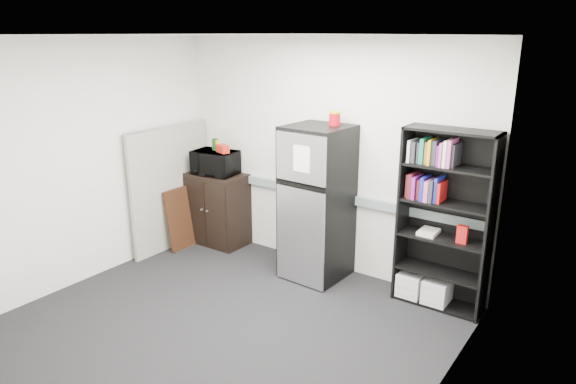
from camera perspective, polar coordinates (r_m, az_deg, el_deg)
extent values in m
plane|color=black|center=(5.20, -6.68, -14.35)|extent=(4.00, 4.00, 0.00)
cube|color=silver|center=(6.01, 4.03, 3.99)|extent=(4.00, 0.02, 2.70)
cube|color=silver|center=(3.68, 16.65, -5.20)|extent=(0.02, 3.50, 2.70)
cube|color=silver|center=(6.14, -21.25, 3.15)|extent=(0.02, 3.50, 2.70)
cube|color=white|center=(4.45, -7.90, 16.89)|extent=(4.00, 3.50, 0.02)
cube|color=gray|center=(6.10, 3.79, -0.18)|extent=(3.92, 0.05, 0.10)
cube|color=white|center=(6.15, 1.23, 6.23)|extent=(0.14, 0.00, 0.10)
cube|color=black|center=(5.49, 12.68, -2.25)|extent=(0.02, 0.34, 1.85)
cube|color=black|center=(5.25, 21.51, -3.96)|extent=(0.02, 0.34, 1.85)
cube|color=black|center=(5.50, 17.54, -2.61)|extent=(0.90, 0.02, 1.85)
cube|color=black|center=(5.13, 17.87, 6.53)|extent=(0.90, 0.34, 0.02)
cube|color=black|center=(5.72, 16.21, -11.65)|extent=(0.85, 0.32, 0.03)
cube|color=black|center=(5.56, 16.50, -8.48)|extent=(0.85, 0.32, 0.03)
cube|color=black|center=(5.42, 16.83, -4.94)|extent=(0.85, 0.32, 0.02)
cube|color=black|center=(5.30, 17.16, -1.22)|extent=(0.85, 0.32, 0.02)
cube|color=black|center=(5.20, 17.51, 2.66)|extent=(0.85, 0.32, 0.02)
cube|color=silver|center=(5.73, 13.57, -9.83)|extent=(0.25, 0.30, 0.25)
cube|color=silver|center=(5.65, 16.24, -10.46)|extent=(0.25, 0.30, 0.25)
cube|color=gray|center=(6.83, -12.84, 0.43)|extent=(0.05, 1.30, 1.60)
cube|color=#B2B2B7|center=(6.66, -13.29, 7.13)|extent=(0.06, 1.30, 0.02)
cube|color=black|center=(6.93, -7.78, -1.83)|extent=(0.77, 0.48, 0.96)
cube|color=black|center=(6.89, -10.29, -2.07)|extent=(0.35, 0.01, 0.85)
cube|color=black|center=(6.64, -8.03, -2.68)|extent=(0.35, 0.01, 0.85)
cylinder|color=#B2B2B7|center=(6.77, -9.60, -1.94)|extent=(0.02, 0.02, 0.02)
cylinder|color=#B2B2B7|center=(6.70, -8.98, -2.10)|extent=(0.02, 0.02, 0.02)
imported|color=black|center=(6.74, -8.10, 3.26)|extent=(0.61, 0.45, 0.31)
cube|color=#265919|center=(6.72, -8.06, 5.24)|extent=(0.08, 0.07, 0.15)
cube|color=#0D391B|center=(6.72, -8.06, 5.24)|extent=(0.08, 0.06, 0.15)
cube|color=gold|center=(6.71, -7.95, 5.18)|extent=(0.08, 0.06, 0.14)
cube|color=red|center=(6.58, -7.26, 4.79)|extent=(0.20, 0.15, 0.10)
cube|color=black|center=(5.82, 3.24, -1.32)|extent=(0.69, 0.69, 1.74)
cube|color=#B5B5BA|center=(5.38, 1.41, 3.74)|extent=(0.64, 0.05, 0.52)
cube|color=#B5B5BA|center=(5.65, 1.34, -5.07)|extent=(0.64, 0.05, 1.12)
cube|color=black|center=(5.45, 1.32, 0.68)|extent=(0.64, 0.04, 0.03)
cube|color=white|center=(5.36, 1.50, 3.69)|extent=(0.21, 0.01, 0.28)
cube|color=black|center=(5.61, 3.39, 7.27)|extent=(0.69, 0.69, 0.02)
cylinder|color=#B20814|center=(5.63, 5.21, 8.15)|extent=(0.12, 0.12, 0.15)
cylinder|color=gold|center=(5.62, 5.23, 9.02)|extent=(0.13, 0.13, 0.02)
cube|color=black|center=(6.93, -11.27, -2.68)|extent=(0.15, 0.63, 0.81)
cube|color=silver|center=(6.92, -11.16, -2.71)|extent=(0.10, 0.54, 0.68)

